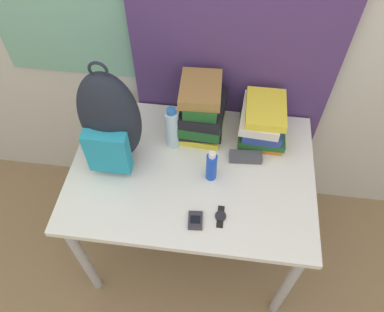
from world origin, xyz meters
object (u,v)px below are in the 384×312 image
(book_stack_center, at_px, (262,121))
(sports_bottle, at_px, (192,124))
(water_bottle, at_px, (172,128))
(book_stack_left, at_px, (202,111))
(sunglasses_case, at_px, (246,157))
(sunscreen_bottle, at_px, (211,166))
(backpack, at_px, (110,122))
(cell_phone, at_px, (195,220))
(wristwatch, at_px, (220,216))

(book_stack_center, bearing_deg, sports_bottle, -167.17)
(water_bottle, height_order, sports_bottle, sports_bottle)
(water_bottle, distance_m, sports_bottle, 0.09)
(book_stack_left, xyz_separation_m, water_bottle, (-0.12, -0.10, -0.03))
(book_stack_left, xyz_separation_m, sunglasses_case, (0.22, -0.15, -0.12))
(water_bottle, xyz_separation_m, sunscreen_bottle, (0.20, -0.17, -0.03))
(backpack, height_order, cell_phone, backpack)
(backpack, relative_size, sunglasses_case, 3.52)
(sunglasses_case, bearing_deg, sunscreen_bottle, -141.69)
(sunglasses_case, xyz_separation_m, wristwatch, (-0.09, -0.32, -0.01))
(sports_bottle, relative_size, cell_phone, 2.81)
(sports_bottle, bearing_deg, wristwatch, -66.79)
(wristwatch, bearing_deg, book_stack_center, 72.07)
(book_stack_center, relative_size, sports_bottle, 1.13)
(book_stack_left, xyz_separation_m, wristwatch, (0.13, -0.47, -0.13))
(cell_phone, bearing_deg, wristwatch, 18.45)
(water_bottle, relative_size, wristwatch, 2.28)
(sports_bottle, height_order, sunglasses_case, sports_bottle)
(water_bottle, relative_size, sunglasses_case, 1.52)
(book_stack_left, bearing_deg, book_stack_center, 0.38)
(book_stack_left, relative_size, sports_bottle, 1.19)
(book_stack_center, xyz_separation_m, cell_phone, (-0.25, -0.51, -0.09))
(sunscreen_bottle, bearing_deg, book_stack_left, 105.14)
(water_bottle, xyz_separation_m, sports_bottle, (0.09, 0.03, 0.00))
(backpack, distance_m, sunglasses_case, 0.63)
(book_stack_left, height_order, sports_bottle, book_stack_left)
(water_bottle, bearing_deg, cell_phone, -68.60)
(book_stack_left, bearing_deg, sports_bottle, -117.30)
(backpack, bearing_deg, sunscreen_bottle, -8.30)
(water_bottle, distance_m, sunglasses_case, 0.36)
(backpack, relative_size, book_stack_center, 1.98)
(sunscreen_bottle, relative_size, wristwatch, 1.68)
(book_stack_center, height_order, sunglasses_case, book_stack_center)
(water_bottle, bearing_deg, sunscreen_bottle, -40.45)
(backpack, distance_m, cell_phone, 0.55)
(sports_bottle, bearing_deg, book_stack_left, 62.70)
(wristwatch, bearing_deg, sports_bottle, 113.21)
(book_stack_center, height_order, cell_phone, book_stack_center)
(water_bottle, height_order, sunglasses_case, water_bottle)
(sunscreen_bottle, bearing_deg, backpack, 171.70)
(water_bottle, bearing_deg, wristwatch, -54.81)
(sunglasses_case, bearing_deg, cell_phone, -118.72)
(book_stack_left, relative_size, wristwatch, 2.81)
(sunscreen_bottle, distance_m, wristwatch, 0.22)
(water_bottle, bearing_deg, book_stack_left, 39.84)
(backpack, relative_size, water_bottle, 2.32)
(sports_bottle, bearing_deg, book_stack_center, 12.83)
(sunscreen_bottle, relative_size, cell_phone, 1.99)
(sunscreen_bottle, distance_m, cell_phone, 0.25)
(book_stack_center, relative_size, water_bottle, 1.17)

